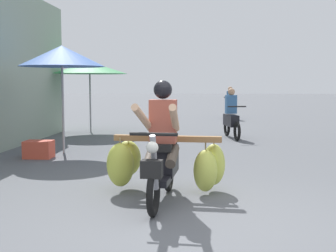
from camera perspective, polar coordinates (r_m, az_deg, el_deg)
The scene contains 7 objects.
ground_plane at distance 4.85m, azimuth 4.93°, elevation -12.94°, with size 120.00×120.00×0.00m, color #56595E.
motorbike_main_loaded at distance 5.94m, azimuth -0.80°, elevation -4.18°, with size 1.70×1.83×1.58m.
motorbike_distant_ahead_left at distance 12.35m, azimuth 8.29°, elevation 1.05°, with size 0.57×1.61×1.40m.
motorbike_distant_ahead_right at distance 19.03m, azimuth 8.12°, elevation 2.64°, with size 0.50×1.62×1.40m.
market_umbrella_near_shop at distance 9.79m, azimuth -13.75°, elevation 8.88°, with size 1.85×1.85×2.35m.
market_umbrella_further_along at distance 13.81m, azimuth -10.23°, elevation 7.51°, with size 2.33×2.33×2.20m.
produce_crate at distance 9.38m, azimuth -16.58°, elevation -2.95°, with size 0.56×0.40×0.36m, color #CC4C38.
Camera 1 is at (-0.05, -4.60, 1.54)m, focal length 46.50 mm.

